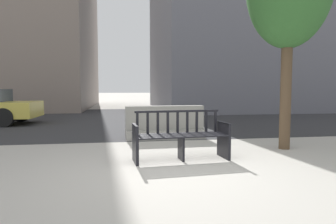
# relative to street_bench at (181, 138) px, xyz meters

# --- Properties ---
(ground_plane) EXTENTS (200.00, 200.00, 0.00)m
(ground_plane) POSITION_rel_street_bench_xyz_m (-0.24, -0.73, -0.40)
(ground_plane) COLOR #B7B2A8
(street_asphalt) EXTENTS (120.00, 12.00, 0.01)m
(street_asphalt) POSITION_rel_street_bench_xyz_m (-0.24, 7.97, -0.39)
(street_asphalt) COLOR #333335
(street_asphalt) RESTS_ON ground
(street_bench) EXTENTS (1.73, 0.66, 0.88)m
(street_bench) POSITION_rel_street_bench_xyz_m (0.00, 0.00, 0.00)
(street_bench) COLOR black
(street_bench) RESTS_ON ground
(jersey_barrier_centre) EXTENTS (2.02, 0.74, 0.84)m
(jersey_barrier_centre) POSITION_rel_street_bench_xyz_m (0.06, 2.38, -0.06)
(jersey_barrier_centre) COLOR gray
(jersey_barrier_centre) RESTS_ON ground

